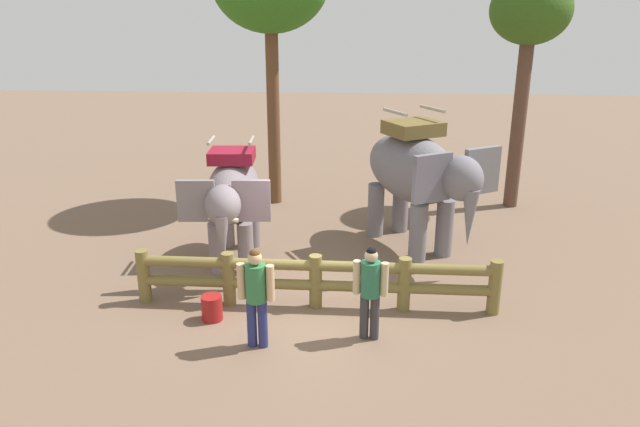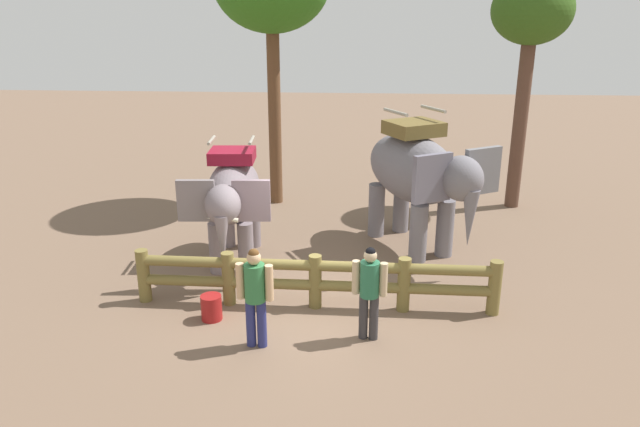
# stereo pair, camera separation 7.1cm
# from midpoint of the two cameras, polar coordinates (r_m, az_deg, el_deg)

# --- Properties ---
(ground_plane) EXTENTS (60.00, 60.00, 0.00)m
(ground_plane) POSITION_cam_midpoint_polar(r_m,az_deg,el_deg) (11.40, -0.66, -9.26)
(ground_plane) COLOR brown
(log_fence) EXTENTS (6.83, 0.33, 1.05)m
(log_fence) POSITION_cam_midpoint_polar(r_m,az_deg,el_deg) (11.30, -0.60, -6.10)
(log_fence) COLOR olive
(log_fence) RESTS_ON ground
(elephant_near_left) EXTENTS (1.83, 3.20, 2.75)m
(elephant_near_left) POSITION_cam_midpoint_polar(r_m,az_deg,el_deg) (13.07, -8.45, 1.65)
(elephant_near_left) COLOR gray
(elephant_near_left) RESTS_ON ground
(elephant_center) EXTENTS (3.09, 3.77, 3.25)m
(elephant_center) POSITION_cam_midpoint_polar(r_m,az_deg,el_deg) (13.82, 9.05, 3.79)
(elephant_center) COLOR slate
(elephant_center) RESTS_ON ground
(tourist_woman_in_black) EXTENTS (0.62, 0.37, 1.75)m
(tourist_woman_in_black) POSITION_cam_midpoint_polar(r_m,az_deg,el_deg) (9.93, -6.28, -7.32)
(tourist_woman_in_black) COLOR navy
(tourist_woman_in_black) RESTS_ON ground
(tourist_man_in_blue) EXTENTS (0.59, 0.37, 1.68)m
(tourist_man_in_blue) POSITION_cam_midpoint_polar(r_m,az_deg,el_deg) (10.15, 4.59, -6.92)
(tourist_man_in_blue) COLOR #333033
(tourist_man_in_blue) RESTS_ON ground
(tree_far_left) EXTENTS (2.09, 2.09, 6.20)m
(tree_far_left) POSITION_cam_midpoint_polar(r_m,az_deg,el_deg) (17.24, 19.13, 16.96)
(tree_far_left) COLOR brown
(tree_far_left) RESTS_ON ground
(feed_bucket) EXTENTS (0.38, 0.38, 0.47)m
(feed_bucket) POSITION_cam_midpoint_polar(r_m,az_deg,el_deg) (11.20, -10.37, -8.78)
(feed_bucket) COLOR maroon
(feed_bucket) RESTS_ON ground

